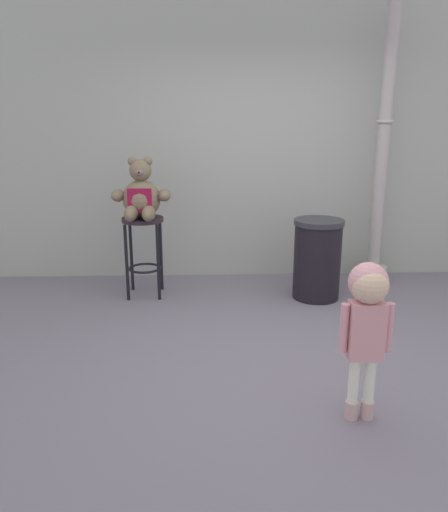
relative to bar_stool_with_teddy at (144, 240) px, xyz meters
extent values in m
plane|color=slate|center=(1.18, -1.43, -0.58)|extent=(24.00, 24.00, 0.00)
cube|color=#9FA39A|center=(1.18, 0.79, 1.30)|extent=(7.12, 0.30, 3.75)
cylinder|color=#2B1F28|center=(0.00, 0.00, 0.21)|extent=(0.41, 0.41, 0.04)
cylinder|color=black|center=(-0.15, -0.15, -0.19)|extent=(0.03, 0.03, 0.76)
cylinder|color=black|center=(0.15, -0.15, -0.19)|extent=(0.03, 0.03, 0.76)
cylinder|color=black|center=(-0.15, 0.15, -0.19)|extent=(0.03, 0.03, 0.76)
cylinder|color=black|center=(0.15, 0.15, -0.19)|extent=(0.03, 0.03, 0.76)
torus|color=black|center=(0.00, 0.00, -0.30)|extent=(0.33, 0.33, 0.02)
sphere|color=#75634D|center=(0.00, 0.00, 0.41)|extent=(0.37, 0.37, 0.37)
cube|color=maroon|center=(0.00, -0.15, 0.42)|extent=(0.23, 0.03, 0.22)
sphere|color=#75634D|center=(0.00, 0.00, 0.69)|extent=(0.21, 0.21, 0.21)
ellipsoid|color=#736059|center=(0.00, -0.09, 0.67)|extent=(0.09, 0.07, 0.06)
sphere|color=black|center=(0.00, -0.12, 0.68)|extent=(0.03, 0.03, 0.03)
sphere|color=#75634D|center=(-0.08, 0.00, 0.77)|extent=(0.09, 0.09, 0.09)
sphere|color=#75634D|center=(0.08, 0.00, 0.77)|extent=(0.09, 0.09, 0.09)
ellipsoid|color=#75634D|center=(-0.22, -0.03, 0.45)|extent=(0.13, 0.21, 0.12)
ellipsoid|color=#75634D|center=(0.22, -0.03, 0.45)|extent=(0.13, 0.21, 0.12)
ellipsoid|color=#75634D|center=(-0.08, -0.18, 0.30)|extent=(0.13, 0.31, 0.15)
ellipsoid|color=#75634D|center=(0.08, -0.18, 0.30)|extent=(0.13, 0.31, 0.15)
cylinder|color=#C39C9C|center=(1.49, -2.23, -0.52)|extent=(0.08, 0.08, 0.11)
cylinder|color=silver|center=(1.49, -2.23, -0.32)|extent=(0.06, 0.06, 0.29)
cylinder|color=#C39C9C|center=(1.58, -2.23, -0.52)|extent=(0.08, 0.08, 0.11)
cylinder|color=silver|center=(1.58, -2.23, -0.32)|extent=(0.06, 0.06, 0.29)
cube|color=#D38E98|center=(1.53, -2.23, -0.01)|extent=(0.20, 0.11, 0.34)
cylinder|color=#D38E98|center=(1.41, -2.23, 0.01)|extent=(0.05, 0.05, 0.29)
cylinder|color=#D38E98|center=(1.66, -2.23, 0.01)|extent=(0.05, 0.05, 0.29)
sphere|color=#D8B293|center=(1.53, -2.23, 0.27)|extent=(0.21, 0.21, 0.21)
sphere|color=#D3909C|center=(1.53, -2.20, 0.28)|extent=(0.23, 0.23, 0.23)
cylinder|color=black|center=(1.72, -0.15, -0.20)|extent=(0.46, 0.46, 0.75)
cylinder|color=#2D2D33|center=(1.72, -0.15, 0.20)|extent=(0.49, 0.49, 0.05)
cylinder|color=#ABB096|center=(2.45, 0.33, -0.49)|extent=(0.31, 0.31, 0.18)
cylinder|color=#ACA1A0|center=(2.45, 0.33, 1.00)|extent=(0.13, 0.13, 2.79)
torus|color=#ADA89E|center=(2.45, 0.33, 1.14)|extent=(0.18, 0.18, 0.04)
camera|label=1|loc=(0.63, -4.77, 1.15)|focal=34.40mm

